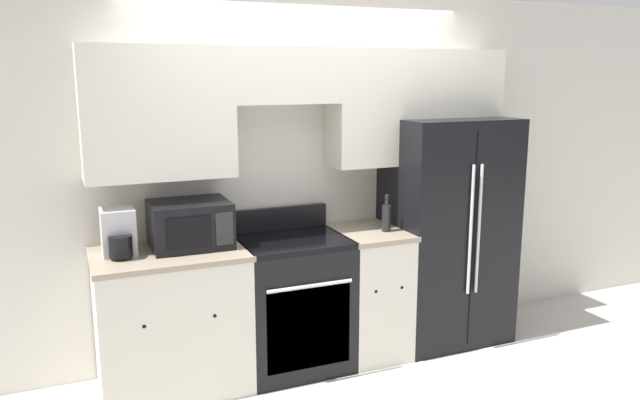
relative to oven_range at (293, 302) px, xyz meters
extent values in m
plane|color=beige|center=(0.21, -0.31, -0.47)|extent=(12.00, 12.00, 0.00)
cube|color=beige|center=(0.21, 0.35, 0.83)|extent=(8.00, 0.06, 2.60)
cube|color=beige|center=(-0.83, 0.16, 1.32)|extent=(0.93, 0.33, 0.83)
cube|color=beige|center=(0.00, 0.16, 1.55)|extent=(0.73, 0.33, 0.37)
cube|color=beige|center=(1.04, 0.16, 1.32)|extent=(1.35, 0.33, 0.83)
cube|color=beige|center=(-0.83, 0.00, -0.02)|extent=(0.93, 0.62, 0.89)
cube|color=gray|center=(-0.83, 0.00, 0.44)|extent=(0.95, 0.64, 0.03)
sphere|color=black|center=(-1.04, -0.30, 0.11)|extent=(0.03, 0.03, 0.03)
sphere|color=black|center=(-0.62, -0.30, 0.11)|extent=(0.03, 0.03, 0.03)
cube|color=beige|center=(0.59, 0.00, -0.02)|extent=(0.45, 0.62, 0.89)
cube|color=gray|center=(0.59, 0.00, 0.44)|extent=(0.47, 0.64, 0.03)
sphere|color=black|center=(0.49, -0.30, 0.11)|extent=(0.03, 0.03, 0.03)
sphere|color=black|center=(0.69, -0.30, 0.11)|extent=(0.03, 0.03, 0.03)
cube|color=black|center=(0.00, 0.00, -0.03)|extent=(0.73, 0.62, 0.89)
cube|color=black|center=(0.00, -0.30, -0.07)|extent=(0.58, 0.01, 0.57)
cube|color=black|center=(0.00, 0.00, 0.44)|extent=(0.73, 0.62, 0.04)
cube|color=black|center=(0.00, 0.28, 0.54)|extent=(0.73, 0.04, 0.16)
cylinder|color=silver|center=(0.00, -0.33, 0.22)|extent=(0.58, 0.02, 0.02)
cube|color=black|center=(1.26, 0.07, 0.38)|extent=(0.90, 0.75, 1.71)
cube|color=black|center=(1.26, -0.31, 0.38)|extent=(0.01, 0.01, 1.57)
cylinder|color=#B7B7BC|center=(1.23, -0.33, 0.47)|extent=(0.02, 0.02, 0.94)
cylinder|color=#B7B7BC|center=(1.30, -0.33, 0.47)|extent=(0.02, 0.02, 0.94)
cube|color=black|center=(-0.68, 0.07, 0.61)|extent=(0.50, 0.41, 0.30)
cube|color=black|center=(-0.72, -0.14, 0.61)|extent=(0.28, 0.01, 0.19)
cube|color=#262628|center=(-0.50, -0.14, 0.61)|extent=(0.11, 0.01, 0.21)
cylinder|color=black|center=(0.69, -0.08, 0.55)|extent=(0.06, 0.06, 0.19)
cylinder|color=black|center=(0.69, -0.08, 0.68)|extent=(0.03, 0.03, 0.05)
cylinder|color=black|center=(0.69, -0.08, 0.71)|extent=(0.03, 0.03, 0.02)
cube|color=#B7B7BC|center=(-1.12, 0.07, 0.60)|extent=(0.20, 0.21, 0.29)
cylinder|color=black|center=(-1.12, -0.05, 0.54)|extent=(0.14, 0.14, 0.13)
camera|label=1|loc=(-1.42, -3.85, 1.56)|focal=35.00mm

